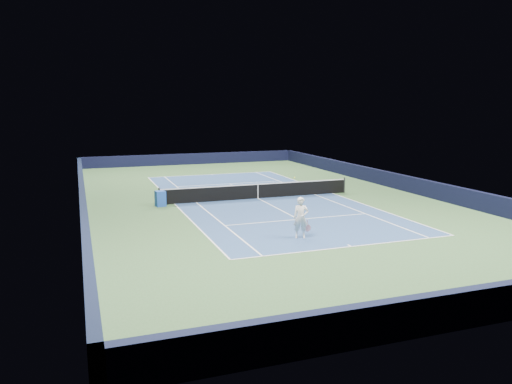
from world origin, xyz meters
name	(u,v)px	position (x,y,z in m)	size (l,w,h in m)	color
ground	(258,198)	(0.00, 0.00, 0.00)	(40.00, 40.00, 0.00)	#35572F
wall_far	(192,159)	(0.00, 19.82, 0.55)	(22.00, 0.35, 1.10)	black
wall_near	(496,302)	(0.00, -19.82, 0.55)	(22.00, 0.35, 1.10)	black
wall_right	(398,182)	(10.82, 0.00, 0.55)	(0.35, 40.00, 1.10)	black
wall_left	(83,201)	(-10.82, 0.00, 0.55)	(0.35, 40.00, 1.10)	#101932
court_surface	(258,198)	(0.00, 0.00, 0.00)	(10.97, 23.77, 0.01)	navy
baseline_far	(212,174)	(0.00, 11.88, 0.01)	(10.97, 0.08, 0.00)	white
baseline_near	(351,247)	(0.00, -11.88, 0.01)	(10.97, 0.08, 0.00)	white
sideline_doubles_right	(332,193)	(5.49, 0.00, 0.01)	(0.08, 23.77, 0.00)	white
sideline_doubles_left	(174,204)	(-5.49, 0.00, 0.01)	(0.08, 23.77, 0.00)	white
sideline_singles_right	(315,194)	(4.12, 0.00, 0.01)	(0.08, 23.77, 0.00)	white
sideline_singles_left	(196,202)	(-4.12, 0.00, 0.01)	(0.08, 23.77, 0.00)	white
service_line_far	(230,184)	(0.00, 6.40, 0.01)	(8.23, 0.08, 0.00)	white
service_line_near	(299,219)	(0.00, -6.40, 0.01)	(8.23, 0.08, 0.00)	white
center_service_line	(258,198)	(0.00, 0.00, 0.01)	(0.08, 12.80, 0.00)	white
center_mark_far	(212,175)	(0.00, 11.73, 0.01)	(0.08, 0.30, 0.00)	white
center_mark_near	(350,246)	(0.00, -11.73, 0.01)	(0.08, 0.30, 0.00)	white
tennis_net	(258,191)	(0.00, 0.00, 0.50)	(12.90, 0.10, 1.07)	black
sponsor_cube	(160,199)	(-6.40, -0.39, 0.47)	(0.65, 0.61, 0.94)	#1D4AB0
tennis_player	(301,218)	(-1.47, -9.83, 0.95)	(0.89, 1.37, 2.69)	white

